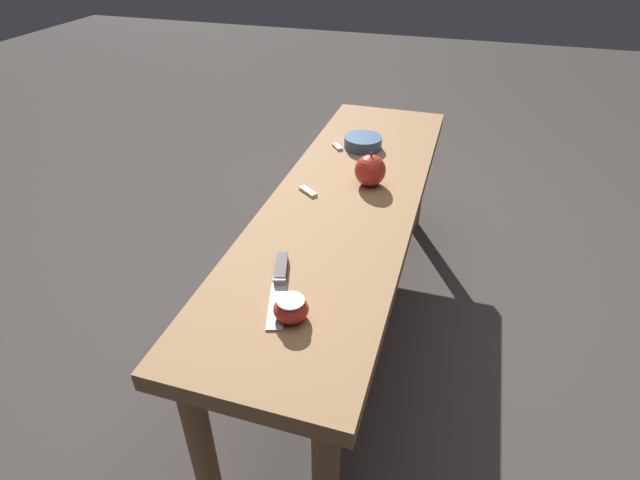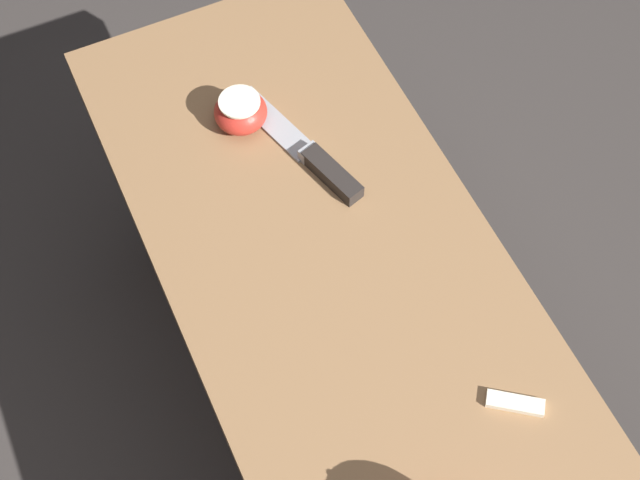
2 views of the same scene
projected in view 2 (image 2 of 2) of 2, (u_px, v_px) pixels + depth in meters
The scene contains 4 objects.
wooden_bench at pixel (430, 471), 0.98m from camera, with size 1.38×0.38×0.45m.
knife at pixel (315, 159), 1.10m from camera, with size 0.22×0.09×0.02m.
apple_cut at pixel (241, 112), 1.12m from camera, with size 0.07×0.07×0.04m.
apple_slice_center at pixel (515, 403), 0.95m from camera, with size 0.05×0.06×0.01m.
Camera 2 is at (0.18, -0.22, 1.37)m, focal length 50.00 mm.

